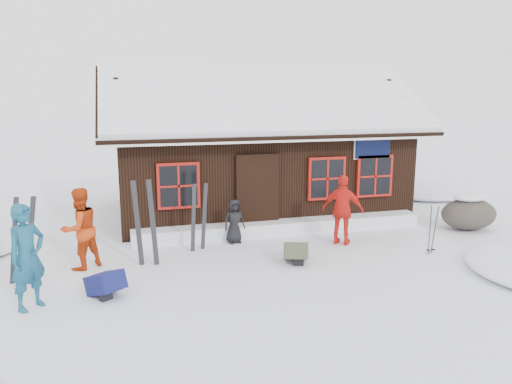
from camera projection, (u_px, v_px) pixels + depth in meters
ground at (247, 268)px, 10.41m from camera, size 120.00×120.00×0.00m
mountain_hut at (254, 159)px, 15.18m from camera, size 8.90×6.09×4.42m
snow_drift at (282, 227)px, 12.88m from camera, size 7.60×0.60×0.35m
snow_mounds at (292, 237)px, 12.59m from camera, size 20.60×13.20×0.48m
skier_teal at (27, 257)px, 8.31m from camera, size 0.78×0.78×1.82m
skier_orange_left at (80, 229)px, 10.22m from camera, size 1.05×1.01×1.70m
skier_orange_right at (343, 210)px, 11.83m from camera, size 1.03×0.93×1.69m
skier_crouched at (234, 221)px, 12.02m from camera, size 0.57×0.42×1.08m
boulder at (469, 213)px, 13.21m from camera, size 1.50×1.13×0.87m
ski_pair_left at (22, 240)px, 9.60m from camera, size 0.59×0.26×1.71m
ski_pair_mid at (145, 224)px, 10.40m from camera, size 0.52×0.11×1.88m
ski_pair_right at (199, 218)px, 11.43m from camera, size 0.45×0.15×1.61m
ski_poles at (432, 231)px, 11.23m from camera, size 0.21×0.10×1.15m
backpack_blue at (106, 287)px, 8.93m from camera, size 0.75×0.79×0.34m
backpack_olive at (296, 255)px, 10.68m from camera, size 0.66×0.76×0.35m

